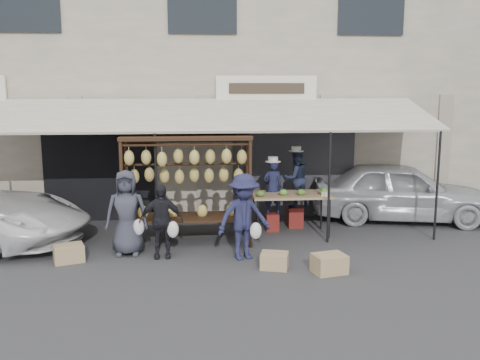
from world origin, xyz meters
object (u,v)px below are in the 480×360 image
object	(u,v)px
vendor_left	(273,187)
customer_left	(127,213)
banana_rack	(187,169)
produce_table	(291,196)
crate_far	(69,253)
sedan	(401,191)
customer_mid	(161,221)
crate_near_a	(274,261)
vendor_right	(296,178)
customer_right	(244,217)
crate_near_b	(329,264)

from	to	relation	value
vendor_left	customer_left	bearing A→B (deg)	23.17
banana_rack	produce_table	world-z (taller)	banana_rack
crate_far	sedan	xyz separation A→B (m)	(7.28, 2.48, 0.55)
customer_mid	banana_rack	bearing A→B (deg)	58.48
sedan	customer_mid	bearing A→B (deg)	125.22
banana_rack	crate_near_a	size ratio (longest dim) A/B	5.45
vendor_right	customer_right	xyz separation A→B (m)	(-1.39, -2.19, -0.32)
produce_table	crate_near_a	world-z (taller)	produce_table
sedan	crate_near_b	bearing A→B (deg)	155.32
customer_left	customer_right	size ratio (longest dim) A/B	1.02
produce_table	customer_right	distance (m)	1.98
vendor_left	vendor_right	bearing A→B (deg)	-155.98
vendor_left	customer_left	distance (m)	3.36
vendor_left	customer_right	distance (m)	2.09
customer_left	customer_mid	distance (m)	0.70
banana_rack	crate_near_b	world-z (taller)	banana_rack
crate_near_b	crate_near_a	bearing A→B (deg)	161.43
produce_table	customer_right	size ratio (longest dim) A/B	1.05
customer_right	crate_near_a	size ratio (longest dim) A/B	3.39
vendor_left	crate_near_a	world-z (taller)	vendor_left
customer_left	crate_near_b	world-z (taller)	customer_left
vendor_left	vendor_right	size ratio (longest dim) A/B	0.91
produce_table	crate_near_a	distance (m)	2.40
customer_mid	vendor_left	bearing A→B (deg)	34.23
vendor_right	crate_near_a	xyz separation A→B (m)	(-0.90, -2.79, -0.99)
crate_far	sedan	size ratio (longest dim) A/B	0.13
customer_mid	crate_near_a	world-z (taller)	customer_mid
produce_table	customer_mid	xyz separation A→B (m)	(-2.73, -1.36, -0.16)
customer_mid	crate_near_a	size ratio (longest dim) A/B	2.96
banana_rack	vendor_left	size ratio (longest dim) A/B	2.17
produce_table	vendor_right	bearing A→B (deg)	70.76
produce_table	customer_left	distance (m)	3.57
customer_left	crate_far	world-z (taller)	customer_left
crate_near_a	customer_mid	bearing A→B (deg)	158.02
banana_rack	crate_near_b	size ratio (longest dim) A/B	4.72
vendor_left	crate_near_a	distance (m)	2.66
customer_mid	sedan	distance (m)	6.06
crate_far	produce_table	bearing A→B (deg)	18.47
crate_far	vendor_left	bearing A→B (deg)	23.86
crate_near_a	crate_near_b	world-z (taller)	crate_near_b
customer_mid	customer_right	world-z (taller)	customer_right
vendor_left	crate_far	world-z (taller)	vendor_left
produce_table	customer_left	bearing A→B (deg)	-161.49
vendor_left	customer_left	size ratio (longest dim) A/B	0.73
banana_rack	customer_right	xyz separation A→B (m)	(1.05, -1.06, -0.75)
crate_far	customer_right	bearing A→B (deg)	-2.00
produce_table	customer_mid	distance (m)	3.05
banana_rack	crate_far	distance (m)	2.77
customer_right	vendor_right	bearing A→B (deg)	37.70
crate_near_b	customer_right	bearing A→B (deg)	147.51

